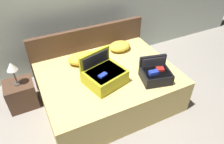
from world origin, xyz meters
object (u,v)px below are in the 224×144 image
object	(u,v)px
hard_case_large	(104,75)
pillow_center_head	(120,46)
table_lamp	(12,68)
hard_case_medium	(156,74)
nightstand	(21,94)
pillow_near_headboard	(84,58)
bed	(109,87)

from	to	relation	value
hard_case_large	pillow_center_head	xyz separation A→B (m)	(0.62, 0.69, -0.05)
hard_case_large	table_lamp	world-z (taller)	hard_case_large
hard_case_large	table_lamp	xyz separation A→B (m)	(-1.16, 0.69, 0.05)
hard_case_medium	nightstand	size ratio (longest dim) A/B	1.06
hard_case_large	table_lamp	bearing A→B (deg)	133.66
pillow_center_head	table_lamp	bearing A→B (deg)	179.89
pillow_center_head	pillow_near_headboard	bearing A→B (deg)	-172.67
hard_case_large	pillow_center_head	bearing A→B (deg)	32.62
bed	pillow_near_headboard	size ratio (longest dim) A/B	3.98
pillow_near_headboard	pillow_center_head	bearing A→B (deg)	7.33
pillow_center_head	nightstand	xyz separation A→B (m)	(-1.78, 0.00, -0.43)
hard_case_medium	nightstand	world-z (taller)	hard_case_medium
pillow_near_headboard	table_lamp	distance (m)	1.07
hard_case_large	pillow_near_headboard	distance (m)	0.61
pillow_near_headboard	table_lamp	world-z (taller)	table_lamp
nightstand	table_lamp	distance (m)	0.53
bed	table_lamp	world-z (taller)	table_lamp
hard_case_medium	pillow_near_headboard	xyz separation A→B (m)	(-0.80, 0.87, -0.01)
bed	hard_case_medium	xyz separation A→B (m)	(0.55, -0.44, 0.39)
pillow_center_head	table_lamp	world-z (taller)	table_lamp
pillow_near_headboard	pillow_center_head	world-z (taller)	pillow_near_headboard
hard_case_medium	nightstand	xyz separation A→B (m)	(-1.86, 0.97, -0.46)
hard_case_medium	pillow_center_head	size ratio (longest dim) A/B	1.23
pillow_center_head	nightstand	distance (m)	1.83
bed	nightstand	size ratio (longest dim) A/B	4.54
hard_case_large	pillow_near_headboard	bearing A→B (deg)	83.57
hard_case_large	pillow_center_head	world-z (taller)	hard_case_large
hard_case_large	nightstand	bearing A→B (deg)	133.66
hard_case_medium	table_lamp	size ratio (longest dim) A/B	1.22
hard_case_large	table_lamp	size ratio (longest dim) A/B	1.60
bed	hard_case_large	size ratio (longest dim) A/B	3.27
hard_case_large	nightstand	distance (m)	1.44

